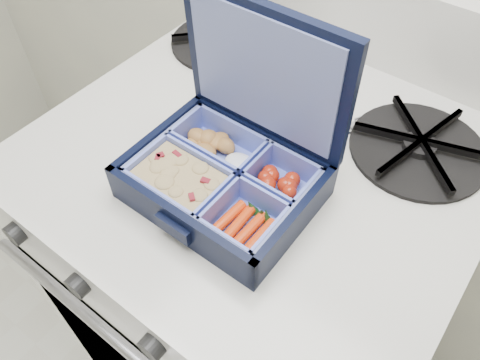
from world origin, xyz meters
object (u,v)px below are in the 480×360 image
Objects in this scene: bento_box at (223,181)px; burner_grate at (420,144)px; stove at (260,289)px; fork at (308,145)px.

burner_grate is (0.16, 0.22, -0.01)m from bento_box.
burner_grate is at bearing 53.13° from bento_box.
bento_box reaches higher than stove.
burner_grate is (0.17, 0.11, 0.46)m from stove.
stove is 5.06× the size of fork.
burner_grate is 1.05× the size of fork.
stove is at bearing 93.24° from bento_box.
bento_box reaches higher than fork.
burner_grate reaches higher than stove.
burner_grate is 0.15m from fork.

